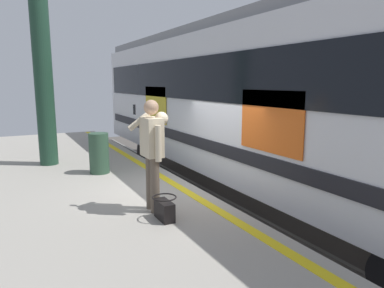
{
  "coord_description": "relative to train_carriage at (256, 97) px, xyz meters",
  "views": [
    {
      "loc": [
        -5.61,
        3.03,
        2.9
      ],
      "look_at": [
        -0.38,
        0.3,
        1.87
      ],
      "focal_mm": 33.06,
      "sensor_mm": 36.0,
      "label": 1
    }
  ],
  "objects": [
    {
      "name": "ground_plane",
      "position": [
        -1.02,
        2.11,
        -2.55
      ],
      "size": [
        26.06,
        26.06,
        0.0
      ],
      "primitive_type": "plane",
      "color": "#4C4742"
    },
    {
      "name": "platform",
      "position": [
        -1.02,
        3.95,
        -2.07
      ],
      "size": [
        17.37,
        3.68,
        0.97
      ],
      "primitive_type": "cube",
      "color": "#9E998E",
      "rests_on": "ground"
    },
    {
      "name": "safety_line",
      "position": [
        -1.02,
        2.41,
        -1.58
      ],
      "size": [
        17.02,
        0.16,
        0.01
      ],
      "primitive_type": "cube",
      "color": "yellow",
      "rests_on": "platform"
    },
    {
      "name": "track_rail_near",
      "position": [
        -1.02,
        0.71,
        -2.47
      ],
      "size": [
        22.58,
        0.08,
        0.16
      ],
      "primitive_type": "cube",
      "color": "slate",
      "rests_on": "ground"
    },
    {
      "name": "track_rail_far",
      "position": [
        -1.02,
        -0.72,
        -2.47
      ],
      "size": [
        22.58,
        0.08,
        0.16
      ],
      "primitive_type": "cube",
      "color": "slate",
      "rests_on": "ground"
    },
    {
      "name": "train_carriage",
      "position": [
        0.0,
        0.0,
        0.0
      ],
      "size": [
        13.56,
        3.12,
        4.03
      ],
      "color": "silver",
      "rests_on": "ground"
    },
    {
      "name": "passenger",
      "position": [
        -1.79,
        3.27,
        -0.59
      ],
      "size": [
        0.57,
        0.55,
        1.68
      ],
      "color": "brown",
      "rests_on": "platform"
    },
    {
      "name": "handbag",
      "position": [
        -2.21,
        3.27,
        -1.43
      ],
      "size": [
        0.39,
        0.35,
        0.34
      ],
      "color": "black",
      "rests_on": "platform"
    },
    {
      "name": "station_column",
      "position": [
        2.27,
        4.34,
        0.29
      ],
      "size": [
        0.42,
        0.42,
        3.76
      ],
      "primitive_type": "cylinder",
      "color": "#1E3F2D",
      "rests_on": "platform"
    },
    {
      "name": "trash_bin",
      "position": [
        0.87,
        3.47,
        -1.15
      ],
      "size": [
        0.42,
        0.42,
        0.87
      ],
      "primitive_type": "cylinder",
      "color": "#2D4C38",
      "rests_on": "platform"
    }
  ]
}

